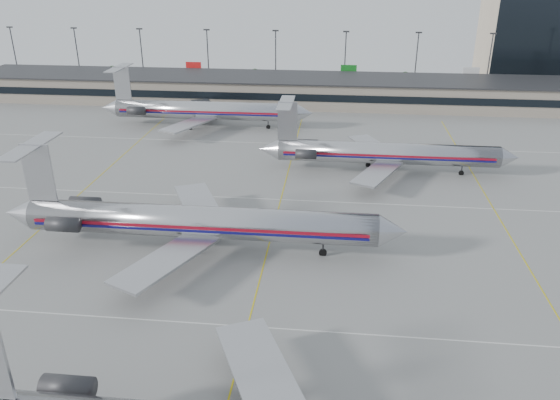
# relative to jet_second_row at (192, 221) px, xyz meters

# --- Properties ---
(apron_markings) EXTENTS (160.00, 0.15, 0.02)m
(apron_markings) POSITION_rel_jet_second_row_xyz_m (8.86, -14.40, -3.67)
(apron_markings) COLOR silver
(apron_markings) RESTS_ON ground
(terminal) EXTENTS (162.00, 17.00, 6.25)m
(terminal) POSITION_rel_jet_second_row_xyz_m (8.86, 73.57, -0.52)
(terminal) COLOR gray
(terminal) RESTS_ON ground
(light_mast_row) EXTENTS (163.60, 0.40, 15.28)m
(light_mast_row) POSITION_rel_jet_second_row_xyz_m (8.86, 87.60, 4.90)
(light_mast_row) COLOR #38383D
(light_mast_row) RESTS_ON ground
(distant_building) EXTENTS (30.00, 20.00, 25.00)m
(distant_building) POSITION_rel_jet_second_row_xyz_m (70.86, 103.60, 8.82)
(distant_building) COLOR tan
(distant_building) RESTS_ON ground
(jet_second_row) EXTENTS (48.45, 28.53, 12.68)m
(jet_second_row) POSITION_rel_jet_second_row_xyz_m (0.00, 0.00, 0.00)
(jet_second_row) COLOR #B9B9BE
(jet_second_row) RESTS_ON ground
(jet_third_row) EXTENTS (41.52, 25.54, 11.35)m
(jet_third_row) POSITION_rel_jet_second_row_xyz_m (23.89, 28.52, -0.38)
(jet_third_row) COLOR #B9B9BE
(jet_third_row) RESTS_ON ground
(jet_back_row) EXTENTS (44.20, 27.19, 12.09)m
(jet_back_row) POSITION_rel_jet_second_row_xyz_m (-11.29, 51.14, -0.17)
(jet_back_row) COLOR #B9B9BE
(jet_back_row) RESTS_ON ground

